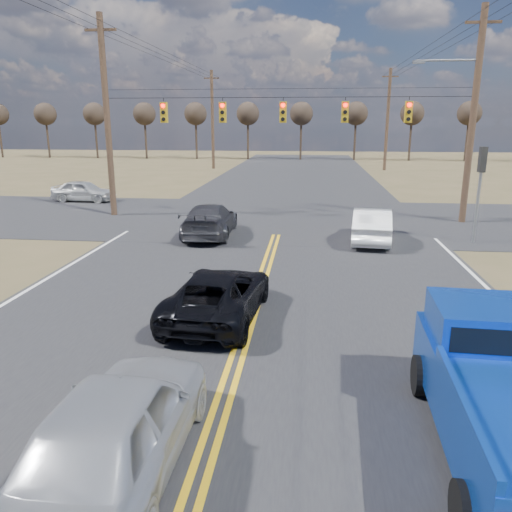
# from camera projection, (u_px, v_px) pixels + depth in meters

# --- Properties ---
(ground) EXTENTS (160.00, 160.00, 0.00)m
(ground) POSITION_uv_depth(u_px,v_px,m) (220.00, 414.00, 8.55)
(ground) COLOR brown
(ground) RESTS_ON ground
(road_main) EXTENTS (14.00, 120.00, 0.02)m
(road_main) POSITION_uv_depth(u_px,v_px,m) (269.00, 259.00, 18.15)
(road_main) COLOR #28282B
(road_main) RESTS_ON ground
(road_cross) EXTENTS (120.00, 12.00, 0.02)m
(road_cross) POSITION_uv_depth(u_px,v_px,m) (282.00, 219.00, 25.82)
(road_cross) COLOR #28282B
(road_cross) RESTS_ON ground
(signal_gantry) EXTENTS (19.60, 4.83, 10.00)m
(signal_gantry) POSITION_uv_depth(u_px,v_px,m) (293.00, 117.00, 24.25)
(signal_gantry) COLOR #473323
(signal_gantry) RESTS_ON ground
(utility_poles) EXTENTS (19.60, 58.32, 10.00)m
(utility_poles) POSITION_uv_depth(u_px,v_px,m) (282.00, 113.00, 23.51)
(utility_poles) COLOR #473323
(utility_poles) RESTS_ON ground
(treeline) EXTENTS (87.00, 117.80, 7.40)m
(treeline) POSITION_uv_depth(u_px,v_px,m) (291.00, 108.00, 32.95)
(treeline) COLOR #33261C
(treeline) RESTS_ON ground
(pickup_truck) EXTENTS (2.25, 5.22, 1.93)m
(pickup_truck) POSITION_uv_depth(u_px,v_px,m) (504.00, 395.00, 7.37)
(pickup_truck) COLOR black
(pickup_truck) RESTS_ON ground
(silver_suv) EXTENTS (1.86, 4.48, 1.52)m
(silver_suv) POSITION_uv_depth(u_px,v_px,m) (118.00, 426.00, 6.92)
(silver_suv) COLOR #B0B3B9
(silver_suv) RESTS_ON ground
(black_suv) EXTENTS (2.40, 4.66, 1.26)m
(black_suv) POSITION_uv_depth(u_px,v_px,m) (218.00, 294.00, 12.60)
(black_suv) COLOR black
(black_suv) RESTS_ON ground
(white_car_queue) EXTENTS (1.96, 4.44, 1.42)m
(white_car_queue) POSITION_uv_depth(u_px,v_px,m) (372.00, 225.00, 20.63)
(white_car_queue) COLOR silver
(white_car_queue) RESTS_ON ground
(dgrey_car_queue) EXTENTS (2.11, 4.91, 1.41)m
(dgrey_car_queue) POSITION_uv_depth(u_px,v_px,m) (210.00, 220.00, 21.73)
(dgrey_car_queue) COLOR #35353A
(dgrey_car_queue) RESTS_ON ground
(cross_car_west) EXTENTS (1.83, 4.01, 1.33)m
(cross_car_west) POSITION_uv_depth(u_px,v_px,m) (84.00, 191.00, 31.19)
(cross_car_west) COLOR #BBBBBB
(cross_car_west) RESTS_ON ground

